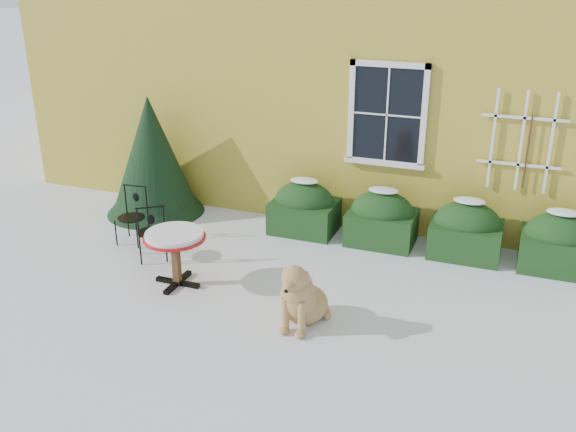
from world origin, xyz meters
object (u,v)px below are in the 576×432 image
at_px(evergreen_shrub, 153,167).
at_px(bistro_table, 175,241).
at_px(patio_chair_far, 132,215).
at_px(dog, 301,298).
at_px(patio_chair_near, 152,231).

distance_m(evergreen_shrub, bistro_table, 2.86).
bearing_deg(evergreen_shrub, patio_chair_far, -73.90).
height_order(patio_chair_far, dog, patio_chair_far).
height_order(patio_chair_near, dog, patio_chair_near).
xyz_separation_m(bistro_table, patio_chair_far, (-1.38, 1.04, -0.21)).
bearing_deg(bistro_table, evergreen_shrub, 127.38).
relative_size(patio_chair_near, patio_chair_far, 1.00).
xyz_separation_m(bistro_table, patio_chair_near, (-0.74, 0.58, -0.21)).
bearing_deg(evergreen_shrub, dog, -35.70).
relative_size(bistro_table, patio_chair_near, 0.94).
distance_m(bistro_table, patio_chair_near, 0.97).
xyz_separation_m(patio_chair_near, patio_chair_far, (-0.64, 0.46, -0.00)).
relative_size(patio_chair_far, dog, 0.89).
bearing_deg(patio_chair_near, bistro_table, 106.95).
distance_m(patio_chair_near, dog, 2.87).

